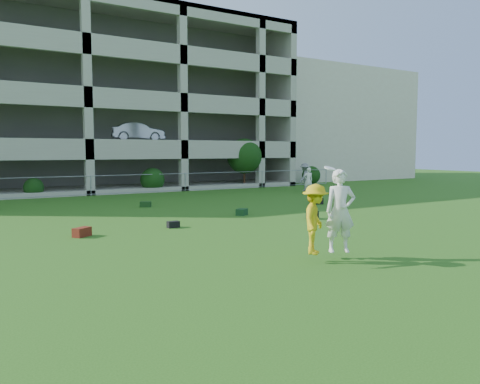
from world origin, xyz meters
TOP-DOWN VIEW (x-y plane):
  - ground at (0.00, 0.00)m, footprint 100.00×100.00m
  - stucco_building at (23.00, 28.00)m, footprint 16.00×14.00m
  - bystander_e at (11.88, 13.71)m, footprint 0.66×0.51m
  - bystander_f at (12.85, 15.26)m, footprint 1.35×1.17m
  - bag_red_a at (-3.42, 5.80)m, footprint 0.62×0.56m
  - bag_black_b at (-0.37, 5.92)m, footprint 0.40×0.25m
  - bag_green_c at (3.24, 7.37)m, footprint 0.61×0.58m
  - crate_d at (5.02, 5.07)m, footprint 0.37×0.37m
  - bag_black_e at (8.43, 8.84)m, footprint 0.65×0.43m
  - bag_green_g at (0.84, 12.08)m, footprint 0.58×0.51m
  - frisbee_contest at (0.83, -0.42)m, footprint 1.81×1.15m
  - parking_garage at (-0.01, 27.70)m, footprint 30.00×14.00m
  - fence at (0.00, 19.00)m, footprint 36.06×0.06m
  - shrub_row at (4.59, 19.70)m, footprint 34.38×2.52m

SIDE VIEW (x-z plane):
  - ground at x=0.00m, z-range 0.00..0.00m
  - bag_black_b at x=-0.37m, z-range 0.00..0.22m
  - bag_green_g at x=0.84m, z-range 0.00..0.25m
  - bag_green_c at x=3.24m, z-range 0.00..0.26m
  - bag_red_a at x=-3.42m, z-range 0.00..0.28m
  - crate_d at x=5.02m, z-range 0.00..0.30m
  - bag_black_e at x=8.43m, z-range 0.00..0.30m
  - fence at x=0.00m, z-range 0.01..1.21m
  - bystander_e at x=11.88m, z-range 0.00..1.59m
  - bystander_f at x=12.85m, z-range 0.00..1.81m
  - frisbee_contest at x=0.83m, z-range 0.03..2.14m
  - shrub_row at x=4.59m, z-range -0.24..3.26m
  - stucco_building at x=23.00m, z-range 0.00..10.00m
  - parking_garage at x=-0.01m, z-range 0.01..12.01m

